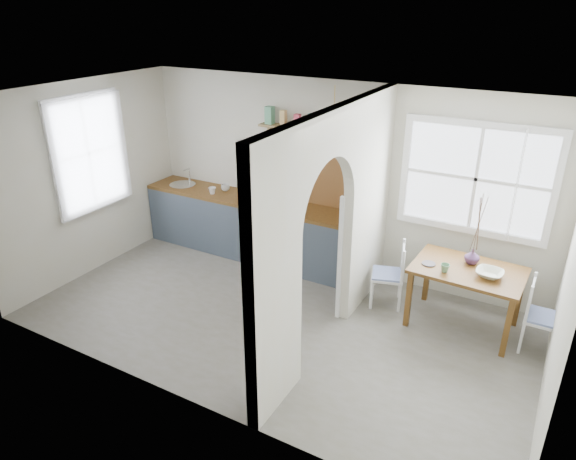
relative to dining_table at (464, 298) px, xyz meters
The scene contains 26 objects.
floor 2.21m from the dining_table, 154.30° to the right, with size 5.80×3.20×0.01m, color slate.
ceiling 3.11m from the dining_table, 154.30° to the right, with size 5.80×3.20×0.01m, color beige.
walls 2.36m from the dining_table, 154.30° to the right, with size 5.81×3.21×2.60m.
partition 1.88m from the dining_table, 144.90° to the right, with size 0.12×3.20×2.60m.
kitchen_window 5.08m from the dining_table, 168.94° to the right, with size 0.10×1.16×1.50m, color white, non-canonical shape.
nook_window 1.38m from the dining_table, 104.64° to the left, with size 1.76×0.10×1.30m, color white, non-canonical shape.
counter 3.12m from the dining_table, behind, with size 3.50×0.60×0.90m.
sink 4.44m from the dining_table, behind, with size 0.40×0.40×0.02m, color silver.
backsplash 2.46m from the dining_table, 163.76° to the left, with size 1.65×0.03×0.90m, color brown.
shelf 2.77m from the dining_table, 165.85° to the left, with size 1.75×0.20×0.21m.
pendant_lamp 2.36m from the dining_table, behind, with size 0.26×0.26×0.16m, color #F1E3C2.
utensil_rail 1.73m from the dining_table, behind, with size 0.02×0.02×0.50m, color silver.
dining_table is the anchor object (origin of this frame).
chair_left 0.94m from the dining_table, behind, with size 0.38×0.38×0.83m, color white, non-canonical shape.
chair_right 0.85m from the dining_table, ahead, with size 0.38×0.38×0.83m, color white, non-canonical shape.
kettle 1.67m from the dining_table, behind, with size 0.18×0.14×0.21m, color white, non-canonical shape.
mug_a 3.79m from the dining_table, behind, with size 0.11×0.11×0.10m, color white.
mug_b 3.72m from the dining_table, behind, with size 0.13×0.13×0.10m, color silver.
knife_block 3.19m from the dining_table, behind, with size 0.10×0.15×0.23m, color #3C2217.
jar 3.29m from the dining_table, behind, with size 0.10×0.10×0.15m, color #9D8D5D.
towel_magenta 1.39m from the dining_table, behind, with size 0.02×0.03×0.60m, color #B2274F.
towel_orange 1.39m from the dining_table, behind, with size 0.02×0.03×0.55m, color #BD772B.
bowl 0.47m from the dining_table, 15.70° to the right, with size 0.29×0.29×0.07m, color beige.
table_cup 0.52m from the dining_table, 138.03° to the right, with size 0.10×0.10×0.09m, color #64946C.
plate 0.58m from the dining_table, 165.86° to the right, with size 0.16×0.16×0.01m, color #312A2B.
vase 0.49m from the dining_table, 91.34° to the left, with size 0.17×0.17×0.18m, color #4B2D54.
Camera 1 is at (2.66, -4.47, 3.50)m, focal length 32.00 mm.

